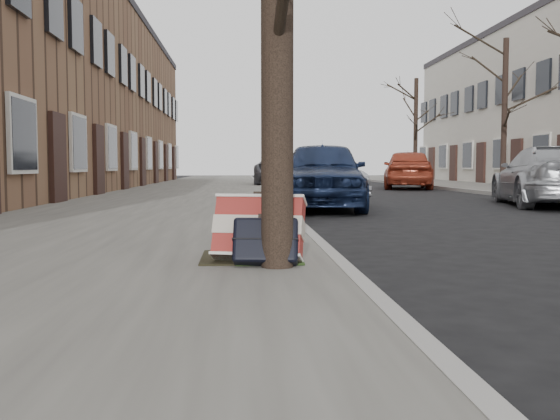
{
  "coord_description": "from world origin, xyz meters",
  "views": [
    {
      "loc": [
        -2.08,
        -4.17,
        0.91
      ],
      "look_at": [
        -1.77,
        0.8,
        0.56
      ],
      "focal_mm": 40.0,
      "sensor_mm": 36.0,
      "label": 1
    }
  ],
  "objects": [
    {
      "name": "suitcase_navy",
      "position": [
        -1.89,
        0.77,
        0.32
      ],
      "size": [
        0.55,
        0.35,
        0.41
      ],
      "primitive_type": "cube",
      "rotation": [
        -0.42,
        0.0,
        -0.1
      ],
      "color": "black",
      "rests_on": "near_sidewalk"
    },
    {
      "name": "car_near_back",
      "position": [
        -0.11,
        24.25,
        0.78
      ],
      "size": [
        2.99,
        5.8,
        1.57
      ],
      "primitive_type": "imported",
      "rotation": [
        0.0,
        0.0,
        -0.07
      ],
      "color": "#3D3D42",
      "rests_on": "ground"
    },
    {
      "name": "dirt_patch",
      "position": [
        -2.0,
        1.2,
        0.13
      ],
      "size": [
        0.85,
        0.85,
        0.02
      ],
      "primitive_type": "cube",
      "color": "black",
      "rests_on": "near_sidewalk"
    },
    {
      "name": "car_near_front",
      "position": [
        -0.35,
        9.07,
        0.74
      ],
      "size": [
        2.24,
        4.52,
        1.48
      ],
      "primitive_type": "imported",
      "rotation": [
        0.0,
        0.0,
        -0.12
      ],
      "color": "#162243",
      "rests_on": "ground"
    },
    {
      "name": "tree_far_c",
      "position": [
        7.2,
        28.65,
        2.85
      ],
      "size": [
        0.22,
        0.22,
        5.46
      ],
      "primitive_type": "cylinder",
      "color": "black",
      "rests_on": "far_sidewalk"
    },
    {
      "name": "suitcase_red",
      "position": [
        -1.94,
        0.94,
        0.4
      ],
      "size": [
        0.8,
        0.56,
        0.56
      ],
      "primitive_type": "cube",
      "rotation": [
        -0.42,
        0.0,
        -0.24
      ],
      "color": "maroon",
      "rests_on": "near_sidewalk"
    },
    {
      "name": "car_far_front",
      "position": [
        4.98,
        9.8,
        0.68
      ],
      "size": [
        2.92,
        5.01,
        1.36
      ],
      "primitive_type": "imported",
      "rotation": [
        0.0,
        0.0,
        2.91
      ],
      "color": "#999B9F",
      "rests_on": "ground"
    },
    {
      "name": "ground",
      "position": [
        0.0,
        0.0,
        0.0
      ],
      "size": [
        120.0,
        120.0,
        0.0
      ],
      "primitive_type": "plane",
      "color": "black",
      "rests_on": "ground"
    },
    {
      "name": "car_far_back",
      "position": [
        4.72,
        20.97,
        0.8
      ],
      "size": [
        2.88,
        5.02,
        1.61
      ],
      "primitive_type": "imported",
      "rotation": [
        0.0,
        0.0,
        2.92
      ],
      "color": "#9A3520",
      "rests_on": "ground"
    },
    {
      "name": "near_sidewalk",
      "position": [
        -3.7,
        15.0,
        0.06
      ],
      "size": [
        5.0,
        70.0,
        0.12
      ],
      "primitive_type": "cube",
      "color": "slate",
      "rests_on": "ground"
    },
    {
      "name": "far_sidewalk",
      "position": [
        7.8,
        15.0,
        0.06
      ],
      "size": [
        4.0,
        70.0,
        0.12
      ],
      "primitive_type": "cube",
      "color": "slate",
      "rests_on": "ground"
    },
    {
      "name": "car_near_mid",
      "position": [
        -0.23,
        11.96,
        0.63
      ],
      "size": [
        2.5,
        4.03,
        1.26
      ],
      "primitive_type": "imported",
      "rotation": [
        0.0,
        0.0,
        0.33
      ],
      "color": "#A4A6AC",
      "rests_on": "ground"
    },
    {
      "name": "tree_far_b",
      "position": [
        7.2,
        17.43,
        2.76
      ],
      "size": [
        0.2,
        0.2,
        5.28
      ],
      "primitive_type": "cylinder",
      "color": "black",
      "rests_on": "far_sidewalk"
    }
  ]
}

